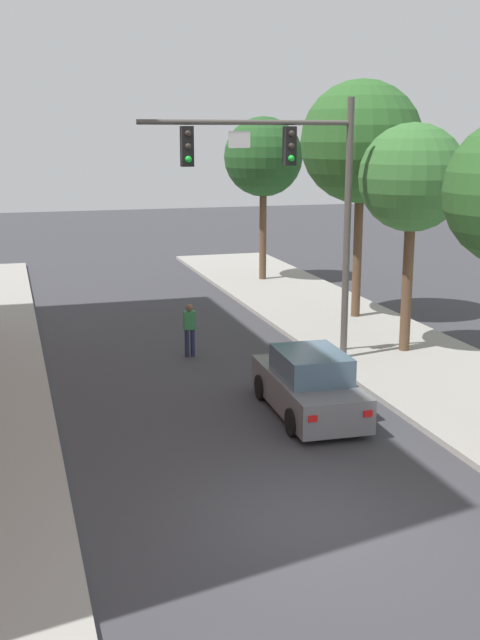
{
  "coord_description": "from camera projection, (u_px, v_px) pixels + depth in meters",
  "views": [
    {
      "loc": [
        -4.78,
        -11.78,
        6.61
      ],
      "look_at": [
        0.78,
        6.92,
        2.0
      ],
      "focal_mm": 43.95,
      "sensor_mm": 36.0,
      "label": 1
    }
  ],
  "objects": [
    {
      "name": "car_lead_grey",
      "position": [
        309.0,
        385.0,
        18.9
      ],
      "size": [
        1.96,
        4.3,
        1.6
      ],
      "color": "slate",
      "rests_on": "ground"
    },
    {
      "name": "ground_plane",
      "position": [
        309.0,
        519.0,
        13.84
      ],
      "size": [
        120.0,
        120.0,
        0.0
      ],
      "primitive_type": "plane",
      "color": "#38383D"
    },
    {
      "name": "street_tree_farthest",
      "position": [
        263.0,
        158.0,
        34.89
      ],
      "size": [
        3.52,
        3.52,
        7.29
      ],
      "color": "brown",
      "rests_on": "sidewalk_right"
    },
    {
      "name": "street_tree_second",
      "position": [
        412.0,
        179.0,
        22.98
      ],
      "size": [
        3.18,
        3.18,
        6.84
      ],
      "color": "brown",
      "rests_on": "sidewalk_right"
    },
    {
      "name": "street_tree_third",
      "position": [
        361.0,
        143.0,
        27.3
      ],
      "size": [
        4.27,
        4.27,
        8.37
      ],
      "color": "brown",
      "rests_on": "sidewalk_right"
    },
    {
      "name": "traffic_signal_mast",
      "position": [
        293.0,
        183.0,
        21.73
      ],
      "size": [
        6.11,
        0.38,
        7.5
      ],
      "color": "#514C47",
      "rests_on": "sidewalk_right"
    },
    {
      "name": "pedestrian_crossing_road",
      "position": [
        190.0,
        327.0,
        23.83
      ],
      "size": [
        0.36,
        0.22,
        1.64
      ],
      "color": "#232847",
      "rests_on": "ground"
    }
  ]
}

